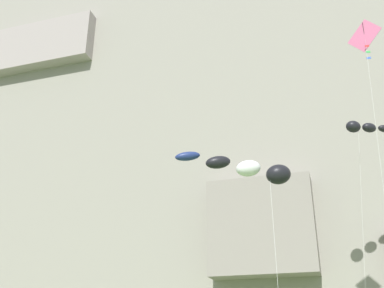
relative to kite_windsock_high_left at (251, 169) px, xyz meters
The scene contains 4 objects.
cliff_face 47.71m from the kite_windsock_high_left, 95.40° to the left, with size 180.00×28.74×66.59m.
kite_windsock_high_left is the anchor object (origin of this frame).
kite_diamond_high_right 18.08m from the kite_windsock_high_left, 57.62° to the left, with size 2.61×3.81×25.56m.
kite_windsock_near_cliff 22.72m from the kite_windsock_high_left, 70.52° to the left, with size 6.27×4.11×21.49m.
Camera 1 is at (7.18, -4.46, 3.61)m, focal length 44.15 mm.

